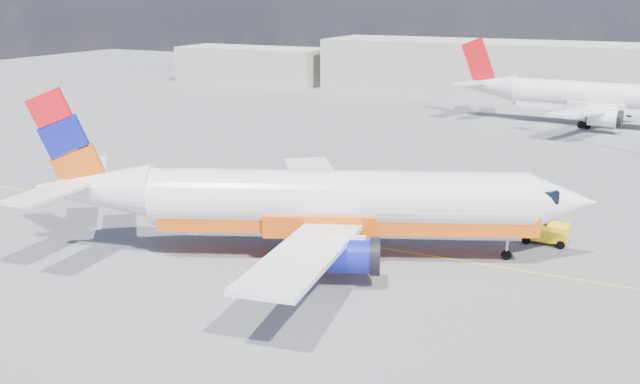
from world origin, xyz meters
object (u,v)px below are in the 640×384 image
at_px(main_jet, 320,202).
at_px(gse_tug, 545,229).
at_px(second_jet, 599,98).
at_px(traffic_cone, 195,229).

height_order(main_jet, gse_tug, main_jet).
distance_m(second_jet, gse_tug, 44.55).
relative_size(second_jet, gse_tug, 12.01).
bearing_deg(gse_tug, second_jet, 92.05).
height_order(second_jet, traffic_cone, second_jet).
xyz_separation_m(gse_tug, traffic_cone, (-20.81, -8.02, -0.60)).
xyz_separation_m(main_jet, second_jet, (10.55, 52.72, -0.06)).
relative_size(gse_tug, traffic_cone, 4.33).
distance_m(gse_tug, traffic_cone, 22.31).
distance_m(main_jet, gse_tug, 14.47).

